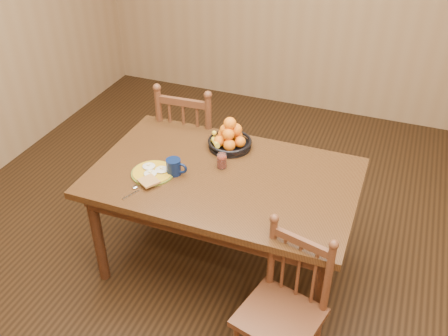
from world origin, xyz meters
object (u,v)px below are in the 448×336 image
(dining_table, at_px, (224,186))
(chair_near, at_px, (283,310))
(breakfast_plate, at_px, (153,173))
(coffee_mug, at_px, (174,167))
(fruit_bowl, at_px, (230,138))
(chair_far, at_px, (193,144))

(dining_table, distance_m, chair_near, 0.85)
(breakfast_plate, bearing_deg, coffee_mug, 24.91)
(coffee_mug, bearing_deg, fruit_bowl, 63.47)
(chair_far, height_order, coffee_mug, chair_far)
(dining_table, relative_size, chair_far, 1.59)
(breakfast_plate, xyz_separation_m, coffee_mug, (0.12, 0.06, 0.04))
(chair_far, bearing_deg, coffee_mug, 103.13)
(chair_near, xyz_separation_m, breakfast_plate, (-0.96, 0.44, 0.34))
(chair_near, relative_size, breakfast_plate, 2.84)
(chair_far, relative_size, breakfast_plate, 3.27)
(breakfast_plate, bearing_deg, chair_far, 97.00)
(chair_far, xyz_separation_m, chair_near, (1.06, -1.22, -0.06))
(fruit_bowl, bearing_deg, dining_table, -75.30)
(chair_far, bearing_deg, fruit_bowl, 139.13)
(dining_table, bearing_deg, fruit_bowl, 104.70)
(chair_near, height_order, fruit_bowl, fruit_bowl)
(breakfast_plate, relative_size, fruit_bowl, 1.06)
(dining_table, bearing_deg, chair_near, -46.70)
(chair_far, distance_m, fruit_bowl, 0.62)
(dining_table, height_order, fruit_bowl, fruit_bowl)
(coffee_mug, height_order, fruit_bowl, fruit_bowl)
(dining_table, distance_m, fruit_bowl, 0.36)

